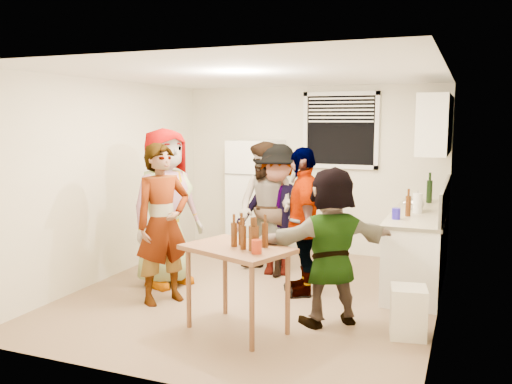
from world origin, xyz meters
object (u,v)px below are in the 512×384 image
at_px(beer_bottle_counter, 408,216).
at_px(guest_stripe, 165,301).
at_px(guest_back_right, 277,274).
at_px(guest_orange, 329,323).
at_px(red_cup, 257,253).
at_px(kettle, 416,211).
at_px(guest_black, 302,293).
at_px(trash_bin, 408,311).
at_px(serving_table, 238,330).
at_px(blue_cup, 396,219).
at_px(refrigerator, 256,197).
at_px(guest_grey, 167,284).
at_px(beer_bottle_table, 243,249).
at_px(guest_back_left, 266,274).
at_px(wine_bottle, 429,203).

height_order(beer_bottle_counter, guest_stripe, beer_bottle_counter).
xyz_separation_m(guest_back_right, guest_orange, (1.07, -1.44, 0.00)).
bearing_deg(red_cup, kettle, 64.81).
height_order(beer_bottle_counter, guest_black, beer_bottle_counter).
xyz_separation_m(kettle, trash_bin, (0.13, -1.79, -0.65)).
distance_m(red_cup, guest_orange, 1.19).
bearing_deg(serving_table, blue_cup, 51.52).
xyz_separation_m(trash_bin, serving_table, (-1.53, -0.46, -0.25)).
xyz_separation_m(red_cup, guest_black, (-0.02, 1.48, -0.83)).
bearing_deg(guest_orange, trash_bin, 136.89).
xyz_separation_m(blue_cup, guest_black, (-1.01, -0.27, -0.90)).
distance_m(blue_cup, guest_back_right, 1.84).
height_order(refrigerator, guest_black, refrigerator).
distance_m(refrigerator, guest_grey, 2.14).
relative_size(refrigerator, guest_stripe, 0.97).
bearing_deg(beer_bottle_table, refrigerator, 109.65).
bearing_deg(red_cup, serving_table, 147.30).
relative_size(beer_bottle_counter, guest_orange, 0.15).
bearing_deg(serving_table, guest_black, 79.32).
bearing_deg(guest_back_right, guest_stripe, -129.22).
bearing_deg(guest_grey, blue_cup, -53.50).
relative_size(guest_back_left, guest_back_right, 1.02).
xyz_separation_m(beer_bottle_table, guest_back_right, (-0.39, 2.03, -0.83)).
distance_m(blue_cup, beer_bottle_table, 2.02).
bearing_deg(wine_bottle, beer_bottle_table, -114.92).
xyz_separation_m(red_cup, guest_back_right, (-0.56, 2.13, -0.83)).
distance_m(refrigerator, red_cup, 3.38).
bearing_deg(guest_stripe, serving_table, -81.81).
xyz_separation_m(beer_bottle_table, guest_black, (0.16, 1.37, -0.83)).
xyz_separation_m(refrigerator, serving_table, (0.99, -2.97, -0.85)).
bearing_deg(beer_bottle_table, guest_orange, 40.96).
relative_size(blue_cup, guest_grey, 0.07).
height_order(wine_bottle, serving_table, wine_bottle).
relative_size(red_cup, guest_orange, 0.08).
height_order(beer_bottle_counter, red_cup, beer_bottle_counter).
bearing_deg(red_cup, guest_back_right, 104.85).
distance_m(guest_stripe, guest_orange, 1.86).
height_order(guest_grey, guest_stripe, guest_grey).
bearing_deg(serving_table, kettle, 58.03).
height_order(red_cup, guest_back_left, red_cup).
relative_size(beer_bottle_table, guest_stripe, 0.13).
distance_m(beer_bottle_counter, guest_back_right, 1.89).
bearing_deg(guest_back_right, serving_table, -92.51).
height_order(red_cup, guest_back_right, red_cup).
height_order(beer_bottle_counter, beer_bottle_table, beer_bottle_counter).
xyz_separation_m(refrigerator, guest_back_left, (0.57, -1.08, -0.85)).
bearing_deg(guest_grey, wine_bottle, -31.25).
xyz_separation_m(blue_cup, guest_grey, (-2.66, -0.54, -0.90)).
height_order(blue_cup, beer_bottle_table, blue_cup).
relative_size(serving_table, beer_bottle_table, 4.44).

